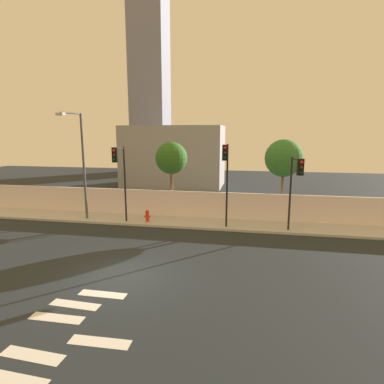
{
  "coord_description": "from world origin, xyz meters",
  "views": [
    {
      "loc": [
        5.09,
        -11.52,
        5.84
      ],
      "look_at": [
        1.67,
        6.5,
        2.46
      ],
      "focal_mm": 29.47,
      "sensor_mm": 36.0,
      "label": 1
    }
  ],
  "objects_px": {
    "roadside_tree_leftmost": "(171,159)",
    "roadside_tree_midleft": "(284,158)",
    "traffic_light_center": "(226,169)",
    "traffic_light_right": "(296,179)",
    "traffic_light_left": "(120,169)",
    "street_lamp_curbside": "(81,158)",
    "fire_hydrant": "(147,215)"
  },
  "relations": [
    {
      "from": "traffic_light_right",
      "to": "roadside_tree_leftmost",
      "type": "distance_m",
      "value": 8.97
    },
    {
      "from": "traffic_light_right",
      "to": "roadside_tree_leftmost",
      "type": "relative_size",
      "value": 0.83
    },
    {
      "from": "traffic_light_left",
      "to": "roadside_tree_midleft",
      "type": "relative_size",
      "value": 0.89
    },
    {
      "from": "traffic_light_left",
      "to": "fire_hydrant",
      "type": "bearing_deg",
      "value": 29.83
    },
    {
      "from": "traffic_light_left",
      "to": "roadside_tree_midleft",
      "type": "bearing_deg",
      "value": 19.45
    },
    {
      "from": "traffic_light_right",
      "to": "street_lamp_curbside",
      "type": "xyz_separation_m",
      "value": [
        -13.54,
        0.77,
        0.89
      ]
    },
    {
      "from": "traffic_light_right",
      "to": "street_lamp_curbside",
      "type": "bearing_deg",
      "value": 176.75
    },
    {
      "from": "street_lamp_curbside",
      "to": "fire_hydrant",
      "type": "height_order",
      "value": "street_lamp_curbside"
    },
    {
      "from": "fire_hydrant",
      "to": "roadside_tree_midleft",
      "type": "relative_size",
      "value": 0.14
    },
    {
      "from": "traffic_light_left",
      "to": "traffic_light_right",
      "type": "bearing_deg",
      "value": -0.55
    },
    {
      "from": "roadside_tree_midleft",
      "to": "street_lamp_curbside",
      "type": "bearing_deg",
      "value": -167.49
    },
    {
      "from": "traffic_light_center",
      "to": "fire_hydrant",
      "type": "bearing_deg",
      "value": 172.47
    },
    {
      "from": "traffic_light_center",
      "to": "fire_hydrant",
      "type": "height_order",
      "value": "traffic_light_center"
    },
    {
      "from": "traffic_light_center",
      "to": "roadside_tree_midleft",
      "type": "height_order",
      "value": "roadside_tree_midleft"
    },
    {
      "from": "fire_hydrant",
      "to": "roadside_tree_leftmost",
      "type": "height_order",
      "value": "roadside_tree_leftmost"
    },
    {
      "from": "traffic_light_center",
      "to": "traffic_light_left",
      "type": "bearing_deg",
      "value": -178.84
    },
    {
      "from": "traffic_light_center",
      "to": "street_lamp_curbside",
      "type": "bearing_deg",
      "value": 176.82
    },
    {
      "from": "traffic_light_left",
      "to": "fire_hydrant",
      "type": "relative_size",
      "value": 6.21
    },
    {
      "from": "roadside_tree_midleft",
      "to": "traffic_light_center",
      "type": "bearing_deg",
      "value": -135.91
    },
    {
      "from": "traffic_light_center",
      "to": "roadside_tree_leftmost",
      "type": "relative_size",
      "value": 0.96
    },
    {
      "from": "roadside_tree_leftmost",
      "to": "roadside_tree_midleft",
      "type": "bearing_deg",
      "value": -0.0
    },
    {
      "from": "traffic_light_left",
      "to": "roadside_tree_midleft",
      "type": "distance_m",
      "value": 10.81
    },
    {
      "from": "traffic_light_right",
      "to": "roadside_tree_midleft",
      "type": "relative_size",
      "value": 0.8
    },
    {
      "from": "traffic_light_center",
      "to": "traffic_light_right",
      "type": "xyz_separation_m",
      "value": [
        3.92,
        -0.24,
        -0.46
      ]
    },
    {
      "from": "traffic_light_center",
      "to": "fire_hydrant",
      "type": "xyz_separation_m",
      "value": [
        -5.18,
        0.68,
        -3.27
      ]
    },
    {
      "from": "traffic_light_right",
      "to": "fire_hydrant",
      "type": "bearing_deg",
      "value": 174.23
    },
    {
      "from": "traffic_light_center",
      "to": "traffic_light_right",
      "type": "distance_m",
      "value": 3.96
    },
    {
      "from": "street_lamp_curbside",
      "to": "fire_hydrant",
      "type": "bearing_deg",
      "value": 1.95
    },
    {
      "from": "street_lamp_curbside",
      "to": "traffic_light_center",
      "type": "bearing_deg",
      "value": -3.18
    },
    {
      "from": "fire_hydrant",
      "to": "roadside_tree_leftmost",
      "type": "distance_m",
      "value": 4.6
    },
    {
      "from": "street_lamp_curbside",
      "to": "roadside_tree_midleft",
      "type": "relative_size",
      "value": 1.28
    },
    {
      "from": "traffic_light_left",
      "to": "traffic_light_center",
      "type": "xyz_separation_m",
      "value": [
        6.61,
        0.13,
        0.12
      ]
    }
  ]
}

